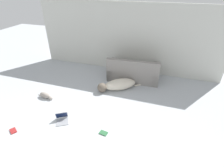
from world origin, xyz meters
TOP-DOWN VIEW (x-y plane):
  - wall_back at (0.00, 4.57)m, footprint 6.89×0.06m
  - couch at (0.48, 3.89)m, footprint 1.83×1.01m
  - dog at (0.14, 3.06)m, footprint 1.37×1.05m
  - cat at (-1.81, 1.90)m, footprint 0.59×0.23m
  - laptop_open at (-0.79, 1.18)m, footprint 0.43×0.43m
  - book_green at (0.37, 1.10)m, footprint 0.21×0.15m
  - book_red at (-1.71, 0.49)m, footprint 0.23×0.21m

SIDE VIEW (x-z plane):
  - book_green at x=0.37m, z-range 0.00..0.02m
  - book_red at x=-1.71m, z-range 0.00..0.02m
  - laptop_open at x=-0.79m, z-range -0.04..0.19m
  - cat at x=-1.81m, z-range 0.00..0.17m
  - dog at x=0.14m, z-range 0.00..0.34m
  - couch at x=0.48m, z-range -0.16..0.70m
  - wall_back at x=0.00m, z-range 0.00..2.51m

